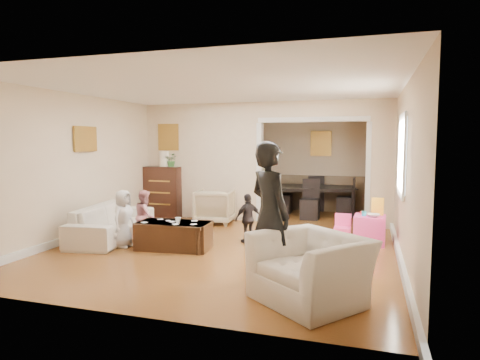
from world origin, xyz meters
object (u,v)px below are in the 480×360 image
(armchair_back, at_px, (215,206))
(child_kneel_b, at_px, (145,216))
(child_toddler, at_px, (248,218))
(coffee_cup, at_px, (178,220))
(sofa, at_px, (112,222))
(dining_table, at_px, (314,200))
(child_kneel_a, at_px, (123,219))
(table_lamp, at_px, (164,159))
(play_table, at_px, (370,230))
(armchair_front, at_px, (310,269))
(dresser, at_px, (164,191))
(adult_person, at_px, (270,215))
(cyan_cup, at_px, (364,214))
(coffee_table, at_px, (174,235))

(armchair_back, height_order, child_kneel_b, child_kneel_b)
(child_toddler, bearing_deg, coffee_cup, -6.49)
(sofa, distance_m, child_kneel_b, 0.70)
(dining_table, bearing_deg, child_kneel_a, -133.29)
(sofa, xyz_separation_m, table_lamp, (-0.16, 2.32, 1.05))
(table_lamp, relative_size, play_table, 0.71)
(armchair_front, bearing_deg, coffee_cup, -175.13)
(dresser, bearing_deg, child_toddler, -36.10)
(sofa, relative_size, child_toddler, 2.44)
(play_table, xyz_separation_m, child_toddler, (-2.02, -0.54, 0.18))
(adult_person, height_order, child_kneel_b, adult_person)
(armchair_front, height_order, coffee_cup, armchair_front)
(cyan_cup, bearing_deg, child_kneel_b, -165.64)
(sofa, height_order, child_kneel_a, child_kneel_a)
(dresser, relative_size, dining_table, 0.61)
(dresser, distance_m, play_table, 4.81)
(dresser, bearing_deg, cyan_cup, -17.27)
(dresser, bearing_deg, coffee_cup, -58.62)
(dining_table, bearing_deg, armchair_front, -93.57)
(dining_table, height_order, child_toddler, child_toddler)
(child_kneel_a, bearing_deg, sofa, 52.05)
(table_lamp, height_order, dining_table, table_lamp)
(armchair_front, distance_m, play_table, 2.97)
(armchair_front, relative_size, dining_table, 0.59)
(dresser, distance_m, table_lamp, 0.77)
(table_lamp, bearing_deg, child_kneel_a, -76.11)
(child_toddler, bearing_deg, sofa, -36.51)
(armchair_back, distance_m, child_toddler, 1.86)
(child_kneel_a, bearing_deg, play_table, -66.42)
(sofa, distance_m, table_lamp, 2.55)
(sofa, relative_size, cyan_cup, 26.05)
(play_table, xyz_separation_m, dining_table, (-1.29, 2.63, 0.09))
(sofa, distance_m, dresser, 2.34)
(play_table, distance_m, dining_table, 2.93)
(dresser, bearing_deg, child_kneel_a, -76.11)
(sofa, distance_m, play_table, 4.55)
(sofa, height_order, coffee_table, sofa)
(cyan_cup, height_order, adult_person, adult_person)
(dining_table, bearing_deg, armchair_back, -148.09)
(dresser, xyz_separation_m, child_kneel_b, (0.84, -2.34, -0.13))
(coffee_table, height_order, coffee_cup, coffee_cup)
(coffee_cup, height_order, child_toddler, child_toddler)
(sofa, bearing_deg, dining_table, -50.00)
(sofa, xyz_separation_m, adult_person, (3.28, -1.57, 0.58))
(dresser, distance_m, cyan_cup, 4.72)
(armchair_back, xyz_separation_m, dining_table, (1.89, 1.72, -0.02))
(coffee_table, bearing_deg, cyan_cup, 22.67)
(sofa, distance_m, dining_table, 4.79)
(sofa, bearing_deg, armchair_front, -125.52)
(play_table, distance_m, adult_person, 2.87)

